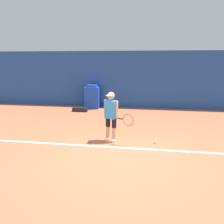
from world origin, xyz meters
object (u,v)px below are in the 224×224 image
(covered_chair, at_px, (92,97))
(water_bottle, at_px, (105,105))
(tennis_ball, at_px, (155,142))
(tennis_player, at_px, (111,115))
(equipment_bag, at_px, (80,110))

(covered_chair, xyz_separation_m, water_bottle, (0.60, 0.17, -0.45))
(tennis_ball, relative_size, water_bottle, 0.26)
(tennis_player, bearing_deg, water_bottle, 127.28)
(tennis_player, xyz_separation_m, water_bottle, (-1.09, 4.74, -0.71))
(covered_chair, distance_m, water_bottle, 0.77)
(tennis_ball, height_order, equipment_bag, equipment_bag)
(tennis_ball, distance_m, water_bottle, 5.30)
(tennis_ball, distance_m, covered_chair, 5.48)
(covered_chair, xyz_separation_m, equipment_bag, (-0.41, -0.91, -0.48))
(tennis_player, bearing_deg, equipment_bag, 144.17)
(water_bottle, bearing_deg, equipment_bag, -133.13)
(tennis_player, distance_m, tennis_ball, 1.53)
(water_bottle, bearing_deg, tennis_player, -77.02)
(tennis_player, relative_size, tennis_ball, 22.20)
(covered_chair, distance_m, equipment_bag, 1.10)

